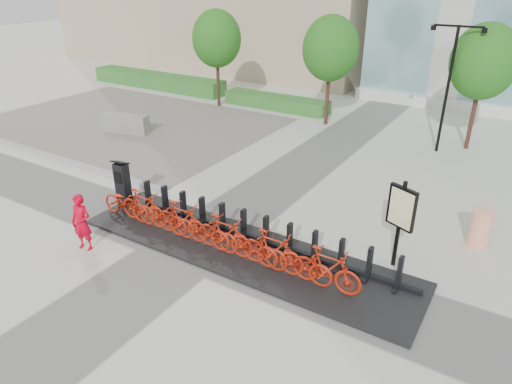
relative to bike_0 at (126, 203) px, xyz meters
The scene contains 26 objects.
ground 2.66m from the bike_0, ahead, with size 120.00×120.00×0.00m, color beige.
gravel_patch 10.24m from the bike_0, 136.39° to the left, with size 14.00×14.00×0.00m, color #645E57.
curb 7.67m from the bike_0, 165.24° to the left, with size 14.00×0.25×0.15m, color #999999.
hedge_a 17.71m from the bike_0, 130.07° to the left, with size 10.00×1.40×0.90m, color #226522.
hedge_b 13.47m from the bike_0, 100.27° to the left, with size 6.00×1.20×0.70m, color #226522.
tree_0 13.55m from the bike_0, 114.14° to the left, with size 2.60×2.60×5.10m.
tree_1 12.48m from the bike_0, 84.78° to the left, with size 2.60×2.60×5.10m.
tree_2 14.57m from the bike_0, 57.76° to the left, with size 2.60×2.60×5.10m.
streetlamp 13.13m from the bike_0, 59.15° to the left, with size 2.00×0.20×5.00m.
dock_pad 3.95m from the bike_0, ahead, with size 9.60×2.40×0.08m, color black.
dock_rail_posts 4.05m from the bike_0, 11.77° to the left, with size 8.02×0.50×0.85m, color black, non-canonical shape.
bike_0 is the anchor object (origin of this frame).
bike_1 0.72m from the bike_0, ahead, with size 0.49×1.74×1.05m, color #A71E0B.
bike_2 1.44m from the bike_0, ahead, with size 0.63×1.79×0.94m, color #A71E0B.
bike_3 2.16m from the bike_0, ahead, with size 0.49×1.74×1.05m, color #A71E0B.
bike_4 2.88m from the bike_0, ahead, with size 0.63×1.79×0.94m, color #A71E0B.
bike_5 3.60m from the bike_0, ahead, with size 0.49×1.74×1.05m, color #A71E0B.
bike_6 4.32m from the bike_0, ahead, with size 0.63×1.79×0.94m, color #A71E0B.
bike_7 5.04m from the bike_0, ahead, with size 0.49×1.74×1.05m, color #A71E0B.
bike_8 5.76m from the bike_0, ahead, with size 0.63×1.79×0.94m, color #A71E0B.
bike_9 6.48m from the bike_0, ahead, with size 0.49×1.74×1.05m, color #A71E0B.
kiosk 1.00m from the bike_0, 141.16° to the left, with size 0.50×0.44×1.49m.
worker_red 1.79m from the bike_0, 82.64° to the right, with size 0.58×0.38×1.59m, color red.
construction_barrel 10.03m from the bike_0, 23.53° to the left, with size 0.56×0.56×1.08m, color #F85100.
jersey_barrier 8.60m from the bike_0, 136.56° to the left, with size 2.19×0.60×0.85m, color gray.
map_sign 7.82m from the bike_0, 13.99° to the left, with size 0.74×0.41×2.34m.
Camera 1 is at (7.09, -8.27, 6.75)m, focal length 32.00 mm.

